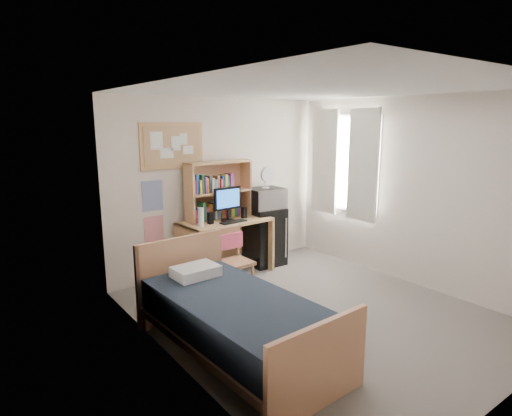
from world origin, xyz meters
TOP-DOWN VIEW (x-y plane):
  - floor at (0.00, 0.00)m, footprint 3.60×4.20m
  - ceiling at (0.00, 0.00)m, footprint 3.60×4.20m
  - wall_back at (0.00, 2.10)m, footprint 3.60×0.04m
  - wall_left at (-1.80, 0.00)m, footprint 0.04×4.20m
  - wall_right at (1.80, 0.00)m, footprint 0.04×4.20m
  - window_unit at (1.75, 1.20)m, footprint 0.10×1.40m
  - curtain_left at (1.72, 0.80)m, footprint 0.04×0.55m
  - curtain_right at (1.72, 1.60)m, footprint 0.04×0.55m
  - bulletin_board at (-0.78, 2.08)m, footprint 0.94×0.03m
  - poster_wave at (-1.10, 2.09)m, footprint 0.30×0.01m
  - poster_japan at (-1.10, 2.09)m, footprint 0.28×0.01m
  - desk at (-0.14, 1.74)m, footprint 1.38×0.75m
  - desk_chair at (-0.43, 1.06)m, footprint 0.45×0.45m
  - mini_fridge at (0.64, 1.81)m, footprint 0.57×0.57m
  - bed at (-1.25, -0.19)m, footprint 1.15×2.17m
  - hutch at (-0.15, 1.89)m, footprint 1.05×0.32m
  - monitor at (-0.14, 1.69)m, footprint 0.45×0.06m
  - keyboard at (-0.13, 1.55)m, footprint 0.41×0.15m
  - speaker_left at (-0.44, 1.67)m, footprint 0.07×0.07m
  - speaker_right at (0.16, 1.70)m, footprint 0.07×0.07m
  - water_bottle at (-0.61, 1.62)m, footprint 0.08×0.08m
  - hoodie at (-0.43, 1.26)m, footprint 0.44×0.14m
  - microwave at (0.63, 1.79)m, footprint 0.57×0.45m
  - desk_fan at (0.63, 1.79)m, footprint 0.25×0.25m
  - pillow at (-1.28, 0.56)m, footprint 0.50×0.36m

SIDE VIEW (x-z plane):
  - floor at x=0.00m, z-range -0.02..0.00m
  - bed at x=-1.25m, z-range 0.00..0.58m
  - desk at x=-0.14m, z-range 0.00..0.84m
  - desk_chair at x=-0.43m, z-range 0.00..0.89m
  - mini_fridge at x=0.64m, z-range 0.00..0.92m
  - pillow at x=-1.28m, z-range 0.58..0.70m
  - hoodie at x=-0.43m, z-range 0.58..0.79m
  - poster_japan at x=-1.10m, z-range 0.60..0.96m
  - keyboard at x=-0.13m, z-range 0.84..0.86m
  - speaker_right at x=0.16m, z-range 0.84..1.00m
  - speaker_left at x=-0.44m, z-range 0.84..1.01m
  - water_bottle at x=-0.61m, z-range 0.84..1.10m
  - microwave at x=0.63m, z-range 0.92..1.23m
  - monitor at x=-0.14m, z-range 0.84..1.32m
  - poster_wave at x=-1.10m, z-range 1.04..1.46m
  - hutch at x=-0.15m, z-range 0.84..1.69m
  - wall_back at x=0.00m, z-range 0.00..2.60m
  - wall_left at x=-1.80m, z-range 0.00..2.60m
  - wall_right at x=1.80m, z-range 0.00..2.60m
  - desk_fan at x=0.63m, z-range 1.23..1.53m
  - window_unit at x=1.75m, z-range 0.75..2.45m
  - curtain_left at x=1.72m, z-range 0.75..2.45m
  - curtain_right at x=1.72m, z-range 0.75..2.45m
  - bulletin_board at x=-0.78m, z-range 1.60..2.24m
  - ceiling at x=0.00m, z-range 2.59..2.61m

